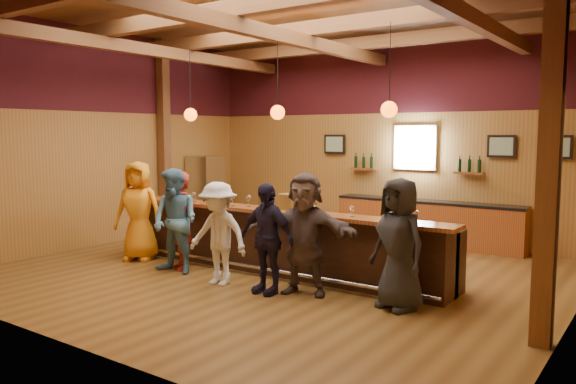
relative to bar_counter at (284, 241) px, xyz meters
The scene contains 27 objects.
room 2.69m from the bar_counter, 100.24° to the right, with size 9.04×9.00×4.52m.
bar_counter is the anchor object (origin of this frame).
back_bar_cabinet 3.76m from the bar_counter, 71.66° to the left, with size 4.00×0.52×0.95m.
window 4.17m from the bar_counter, 78.34° to the left, with size 0.95×0.09×0.95m.
framed_pictures 4.42m from the bar_counter, 66.46° to the left, with size 5.35×0.05×0.45m.
wine_shelves 3.97m from the bar_counter, 78.14° to the left, with size 3.00×0.18×0.30m.
pendant_lights 2.19m from the bar_counter, 96.37° to the right, with size 4.24×0.24×1.37m.
stainless_fridge 4.81m from the bar_counter, 149.24° to the left, with size 0.70×0.70×1.80m, color silver.
customer_orange 2.87m from the bar_counter, 162.49° to the right, with size 0.90×0.59×1.85m, color orange.
customer_redvest 1.83m from the bar_counter, 149.04° to the right, with size 0.62×0.41×1.69m, color maroon.
customer_denim 1.87m from the bar_counter, 140.33° to the right, with size 0.86×0.67×1.77m, color teal.
customer_white 1.37m from the bar_counter, 103.85° to the right, with size 1.04×0.60×1.61m, color silver.
customer_navy 1.40m from the bar_counter, 65.44° to the right, with size 0.96×0.40×1.64m, color #1D1831.
customer_brown 1.48m from the bar_counter, 42.31° to the right, with size 1.67×0.53×1.80m, color #564745.
customer_dark 2.64m from the bar_counter, 18.54° to the right, with size 0.87×0.56×1.77m, color #242527.
bartender 1.96m from the bar_counter, 34.24° to the left, with size 0.54×0.36×1.49m, color black.
ice_bucket 0.78m from the bar_counter, 49.95° to the right, with size 0.23×0.23×0.25m, color brown.
bottle_a 0.92m from the bar_counter, 25.53° to the right, with size 0.08×0.08×0.36m.
bottle_b 1.02m from the bar_counter, 21.36° to the right, with size 0.07×0.07×0.31m.
glass_a 2.59m from the bar_counter, behind, with size 0.09×0.09×0.19m.
glass_b 1.94m from the bar_counter, 168.82° to the right, with size 0.08×0.08×0.18m.
glass_c 1.53m from the bar_counter, 164.67° to the right, with size 0.08×0.08×0.18m.
glass_d 1.15m from the bar_counter, 151.12° to the right, with size 0.09×0.09×0.20m.
glass_e 0.94m from the bar_counter, 150.05° to the right, with size 0.09×0.09×0.20m.
glass_f 1.18m from the bar_counter, 23.74° to the right, with size 0.09×0.09×0.20m.
glass_g 1.70m from the bar_counter, 13.28° to the right, with size 0.07×0.07×0.17m.
glass_h 2.29m from the bar_counter, ahead, with size 0.07×0.07×0.17m.
Camera 1 is at (5.50, -7.57, 2.36)m, focal length 35.00 mm.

